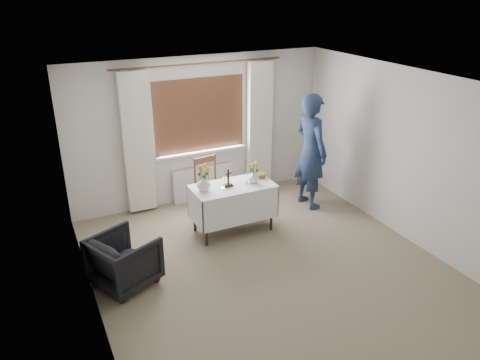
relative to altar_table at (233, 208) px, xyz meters
name	(u,v)px	position (x,y,z in m)	size (l,w,h in m)	color
ground	(269,267)	(0.01, -1.14, -0.38)	(5.00, 5.00, 0.00)	gray
altar_table	(233,208)	(0.00, 0.00, 0.00)	(1.24, 0.64, 0.76)	white
wooden_chair	(211,187)	(-0.07, 0.69, 0.10)	(0.44, 0.44, 0.96)	brown
armchair	(124,260)	(-1.82, -0.66, -0.04)	(0.72, 0.74, 0.67)	black
person	(311,151)	(1.56, 0.28, 0.59)	(0.71, 0.47, 1.95)	navy
radiator	(203,183)	(0.01, 1.28, -0.08)	(1.10, 0.10, 0.60)	silver
wooden_cross	(228,178)	(-0.07, 0.00, 0.52)	(0.13, 0.09, 0.28)	black
candlestick_left	(225,177)	(-0.15, -0.04, 0.56)	(0.10, 0.10, 0.36)	silver
candlestick_right	(248,173)	(0.24, -0.02, 0.55)	(0.09, 0.09, 0.33)	silver
flower_vase_left	(204,184)	(-0.46, 0.02, 0.49)	(0.21, 0.21, 0.22)	silver
flower_vase_right	(254,177)	(0.34, -0.02, 0.47)	(0.16, 0.16, 0.17)	silver
wicker_basket	(260,175)	(0.51, 0.11, 0.42)	(0.18, 0.18, 0.07)	brown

